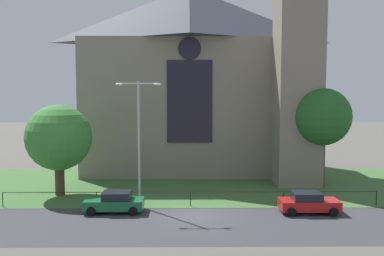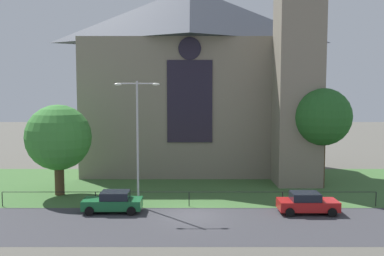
{
  "view_description": "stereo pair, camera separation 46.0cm",
  "coord_description": "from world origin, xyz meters",
  "px_view_note": "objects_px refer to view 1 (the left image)",
  "views": [
    {
      "loc": [
        -0.54,
        -29.27,
        8.75
      ],
      "look_at": [
        -0.12,
        8.0,
        5.49
      ],
      "focal_mm": 39.98,
      "sensor_mm": 36.0,
      "label": 1
    },
    {
      "loc": [
        -0.08,
        -29.27,
        8.75
      ],
      "look_at": [
        -0.12,
        8.0,
        5.49
      ],
      "focal_mm": 39.98,
      "sensor_mm": 36.0,
      "label": 2
    }
  ],
  "objects_px": {
    "church_building": "(196,77)",
    "parked_car_green": "(115,202)",
    "tree_left_near": "(59,138)",
    "tree_right_near": "(322,117)",
    "parked_car_red": "(308,203)",
    "streetlamp_near": "(139,129)"
  },
  "relations": [
    {
      "from": "church_building",
      "to": "tree_left_near",
      "type": "xyz_separation_m",
      "value": [
        -11.72,
        -11.62,
        -5.44
      ]
    },
    {
      "from": "tree_right_near",
      "to": "parked_car_red",
      "type": "xyz_separation_m",
      "value": [
        -3.43,
        -8.13,
        -5.63
      ]
    },
    {
      "from": "church_building",
      "to": "parked_car_green",
      "type": "relative_size",
      "value": 6.18
    },
    {
      "from": "parked_car_red",
      "to": "tree_left_near",
      "type": "bearing_deg",
      "value": 164.21
    },
    {
      "from": "church_building",
      "to": "tree_left_near",
      "type": "distance_m",
      "value": 17.37
    },
    {
      "from": "tree_left_near",
      "to": "tree_right_near",
      "type": "height_order",
      "value": "tree_right_near"
    },
    {
      "from": "tree_right_near",
      "to": "parked_car_green",
      "type": "distance_m",
      "value": 19.85
    },
    {
      "from": "streetlamp_near",
      "to": "parked_car_red",
      "type": "distance_m",
      "value": 13.45
    },
    {
      "from": "tree_left_near",
      "to": "tree_right_near",
      "type": "bearing_deg",
      "value": 6.58
    },
    {
      "from": "parked_car_green",
      "to": "parked_car_red",
      "type": "height_order",
      "value": "same"
    },
    {
      "from": "church_building",
      "to": "tree_right_near",
      "type": "height_order",
      "value": "church_building"
    },
    {
      "from": "parked_car_red",
      "to": "parked_car_green",
      "type": "bearing_deg",
      "value": 178.76
    },
    {
      "from": "church_building",
      "to": "tree_left_near",
      "type": "height_order",
      "value": "church_building"
    },
    {
      "from": "tree_left_near",
      "to": "tree_right_near",
      "type": "distance_m",
      "value": 23.03
    },
    {
      "from": "church_building",
      "to": "streetlamp_near",
      "type": "relative_size",
      "value": 2.74
    },
    {
      "from": "tree_left_near",
      "to": "parked_car_green",
      "type": "distance_m",
      "value": 8.58
    },
    {
      "from": "parked_car_green",
      "to": "parked_car_red",
      "type": "bearing_deg",
      "value": 178.54
    },
    {
      "from": "streetlamp_near",
      "to": "parked_car_green",
      "type": "xyz_separation_m",
      "value": [
        -1.62,
        -1.44,
        -5.17
      ]
    },
    {
      "from": "tree_left_near",
      "to": "parked_car_red",
      "type": "bearing_deg",
      "value": -15.83
    },
    {
      "from": "streetlamp_near",
      "to": "church_building",
      "type": "bearing_deg",
      "value": 73.26
    },
    {
      "from": "tree_left_near",
      "to": "church_building",
      "type": "bearing_deg",
      "value": 44.75
    },
    {
      "from": "tree_left_near",
      "to": "parked_car_green",
      "type": "relative_size",
      "value": 1.81
    }
  ]
}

